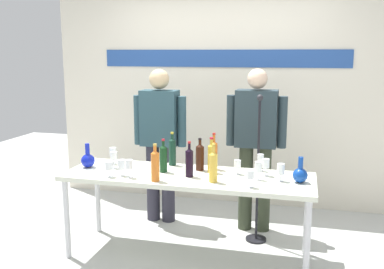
{
  "coord_description": "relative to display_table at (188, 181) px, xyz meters",
  "views": [
    {
      "loc": [
        0.94,
        -3.48,
        1.79
      ],
      "look_at": [
        0.0,
        0.15,
        1.08
      ],
      "focal_mm": 40.37,
      "sensor_mm": 36.0,
      "label": 1
    }
  ],
  "objects": [
    {
      "name": "wine_glass_left_2",
      "position": [
        -0.63,
        -0.23,
        0.16
      ],
      "size": [
        0.07,
        0.07,
        0.13
      ],
      "color": "white",
      "rests_on": "display_table"
    },
    {
      "name": "wine_glass_right_1",
      "position": [
        0.42,
        0.12,
        0.15
      ],
      "size": [
        0.06,
        0.06,
        0.13
      ],
      "color": "white",
      "rests_on": "display_table"
    },
    {
      "name": "wine_bottle_4",
      "position": [
        0.03,
        -0.06,
        0.19
      ],
      "size": [
        0.07,
        0.07,
        0.31
      ],
      "color": "black",
      "rests_on": "display_table"
    },
    {
      "name": "microphone_stand",
      "position": [
        0.56,
        0.48,
        -0.23
      ],
      "size": [
        0.2,
        0.2,
        1.42
      ],
      "color": "black",
      "rests_on": "ground"
    },
    {
      "name": "wine_bottle_6",
      "position": [
        -0.22,
        0.28,
        0.2
      ],
      "size": [
        0.07,
        0.07,
        0.31
      ],
      "color": "#123325",
      "rests_on": "display_table"
    },
    {
      "name": "display_table",
      "position": [
        0.0,
        0.0,
        0.0
      ],
      "size": [
        2.16,
        0.69,
        0.75
      ],
      "color": "silver",
      "rests_on": "ground"
    },
    {
      "name": "back_wall",
      "position": [
        0.0,
        1.58,
        0.81
      ],
      "size": [
        4.13,
        0.11,
        3.0
      ],
      "color": "silver",
      "rests_on": "ground"
    },
    {
      "name": "wine_bottle_0",
      "position": [
        -0.23,
        0.03,
        0.19
      ],
      "size": [
        0.07,
        0.07,
        0.3
      ],
      "color": "#0F3617",
      "rests_on": "display_table"
    },
    {
      "name": "wine_glass_left_4",
      "position": [
        -0.45,
        -0.22,
        0.17
      ],
      "size": [
        0.06,
        0.06,
        0.16
      ],
      "color": "white",
      "rests_on": "display_table"
    },
    {
      "name": "wine_glass_right_2",
      "position": [
        0.79,
        0.0,
        0.16
      ],
      "size": [
        0.06,
        0.06,
        0.15
      ],
      "color": "white",
      "rests_on": "display_table"
    },
    {
      "name": "wine_bottle_3",
      "position": [
        0.18,
        0.23,
        0.2
      ],
      "size": [
        0.07,
        0.07,
        0.33
      ],
      "color": "orange",
      "rests_on": "display_table"
    },
    {
      "name": "wine_glass_left_3",
      "position": [
        -0.78,
        0.18,
        0.17
      ],
      "size": [
        0.06,
        0.06,
        0.16
      ],
      "color": "white",
      "rests_on": "display_table"
    },
    {
      "name": "ground_plane",
      "position": [
        0.0,
        0.0,
        -0.69
      ],
      "size": [
        10.0,
        10.0,
        0.0
      ],
      "primitive_type": "plane",
      "color": "#B8BAB4"
    },
    {
      "name": "wine_bottle_5",
      "position": [
        0.07,
        0.17,
        0.19
      ],
      "size": [
        0.07,
        0.07,
        0.29
      ],
      "color": "black",
      "rests_on": "display_table"
    },
    {
      "name": "wine_bottle_7",
      "position": [
        0.26,
        -0.16,
        0.2
      ],
      "size": [
        0.07,
        0.07,
        0.32
      ],
      "color": "gold",
      "rests_on": "display_table"
    },
    {
      "name": "wine_bottle_2",
      "position": [
        0.18,
        0.12,
        0.2
      ],
      "size": [
        0.07,
        0.07,
        0.31
      ],
      "color": "gold",
      "rests_on": "display_table"
    },
    {
      "name": "wine_bottle_1",
      "position": [
        -0.21,
        -0.25,
        0.2
      ],
      "size": [
        0.07,
        0.07,
        0.31
      ],
      "color": "orange",
      "rests_on": "display_table"
    },
    {
      "name": "presenter_right",
      "position": [
        0.5,
        0.74,
        0.24
      ],
      "size": [
        0.59,
        0.22,
        1.64
      ],
      "color": "#313927",
      "rests_on": "ground"
    },
    {
      "name": "wine_glass_right_4",
      "position": [
        0.61,
        -0.01,
        0.17
      ],
      "size": [
        0.06,
        0.06,
        0.16
      ],
      "color": "white",
      "rests_on": "display_table"
    },
    {
      "name": "wine_glass_right_5",
      "position": [
        0.57,
        -0.23,
        0.16
      ],
      "size": [
        0.06,
        0.06,
        0.14
      ],
      "color": "white",
      "rests_on": "display_table"
    },
    {
      "name": "decanter_blue_left",
      "position": [
        -0.95,
        0.0,
        0.13
      ],
      "size": [
        0.13,
        0.13,
        0.22
      ],
      "color": "#101FAE",
      "rests_on": "display_table"
    },
    {
      "name": "wine_glass_right_0",
      "position": [
        0.6,
        0.28,
        0.17
      ],
      "size": [
        0.06,
        0.06,
        0.15
      ],
      "color": "white",
      "rests_on": "display_table"
    },
    {
      "name": "wine_glass_left_0",
      "position": [
        -0.53,
        -0.18,
        0.16
      ],
      "size": [
        0.06,
        0.06,
        0.14
      ],
      "color": "white",
      "rests_on": "display_table"
    },
    {
      "name": "decanter_blue_right",
      "position": [
        0.94,
        0.0,
        0.13
      ],
      "size": [
        0.12,
        0.12,
        0.21
      ],
      "color": "#103C9C",
      "rests_on": "display_table"
    },
    {
      "name": "wine_glass_right_3",
      "position": [
        0.66,
        0.13,
        0.17
      ],
      "size": [
        0.06,
        0.06,
        0.15
      ],
      "color": "white",
      "rests_on": "display_table"
    },
    {
      "name": "presenter_left",
      "position": [
        -0.5,
        0.74,
        0.23
      ],
      "size": [
        0.57,
        0.22,
        1.63
      ],
      "color": "#292734",
      "rests_on": "ground"
    },
    {
      "name": "wine_glass_left_1",
      "position": [
        -0.7,
        0.03,
        0.17
      ],
      "size": [
        0.06,
        0.06,
        0.15
      ],
      "color": "white",
      "rests_on": "display_table"
    }
  ]
}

